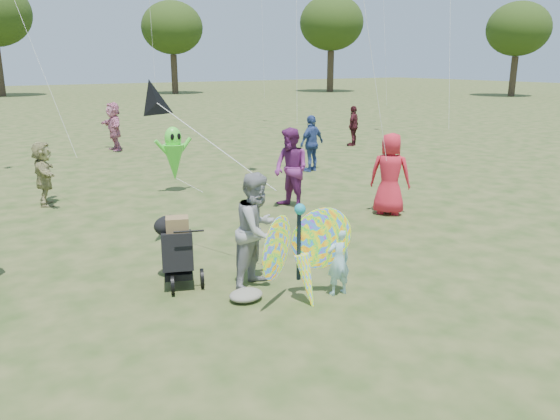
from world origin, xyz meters
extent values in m
plane|color=#51592B|center=(0.00, 0.00, 0.00)|extent=(160.00, 160.00, 0.00)
imported|color=#A0D8E3|center=(0.12, 0.40, 0.52)|extent=(0.41, 0.29, 1.05)
imported|color=gray|center=(-0.70, 1.35, 0.89)|extent=(1.09, 1.01, 1.78)
ellipsoid|color=gray|center=(-1.15, 0.95, 0.08)|extent=(0.51, 0.41, 0.16)
imported|color=red|center=(3.89, 3.26, 0.92)|extent=(1.02, 1.07, 1.85)
imported|color=#314888|center=(5.35, 8.25, 0.88)|extent=(1.10, 0.67, 1.76)
imported|color=#938D5A|center=(-2.51, 8.33, 0.77)|extent=(0.68, 1.49, 1.55)
imported|color=#73266D|center=(2.29, 4.87, 0.95)|extent=(0.82, 1.00, 1.90)
imported|color=#44161D|center=(9.95, 11.67, 0.81)|extent=(1.02, 0.83, 1.62)
imported|color=#C57091|center=(1.39, 15.78, 0.93)|extent=(0.55, 1.72, 1.85)
cube|color=black|center=(-1.72, 2.08, 0.55)|extent=(0.74, 0.97, 0.71)
cube|color=black|center=(-1.72, 2.08, 0.22)|extent=(0.64, 0.79, 0.10)
ellipsoid|color=black|center=(-1.72, 2.33, 0.88)|extent=(0.51, 0.45, 0.33)
cylinder|color=black|center=(-1.96, 1.73, 0.15)|extent=(0.16, 0.30, 0.30)
cylinder|color=black|center=(-1.48, 1.73, 0.15)|extent=(0.16, 0.30, 0.30)
cylinder|color=black|center=(-1.72, 2.53, 0.11)|extent=(0.13, 0.22, 0.22)
cylinder|color=black|center=(-1.72, 1.60, 0.98)|extent=(0.42, 0.19, 0.03)
cube|color=olive|center=(-1.72, 2.03, 0.96)|extent=(0.42, 0.39, 0.26)
ellipsoid|color=#FF2849|center=(-0.90, 0.49, 0.89)|extent=(0.98, 0.71, 1.24)
ellipsoid|color=#FF2849|center=(-0.14, 0.49, 0.89)|extent=(0.98, 0.71, 1.24)
cylinder|color=black|center=(-0.52, 0.51, 0.84)|extent=(0.06, 0.06, 1.00)
cone|color=#FF2849|center=(-0.47, 0.34, 0.30)|extent=(0.36, 0.49, 0.93)
sphere|color=teal|center=(-0.52, 0.49, 1.39)|extent=(0.16, 0.16, 0.16)
cone|color=black|center=(-1.30, 3.74, 2.68)|extent=(0.89, 0.62, 0.81)
cylinder|color=silver|center=(-0.80, 2.59, 2.06)|extent=(1.01, 2.30, 1.25)
cone|color=#4DEC37|center=(0.62, 7.88, 0.80)|extent=(0.56, 0.56, 0.95)
ellipsoid|color=#4DEC37|center=(0.62, 7.88, 1.45)|extent=(0.44, 0.39, 0.57)
ellipsoid|color=black|center=(0.53, 7.70, 1.50)|extent=(0.10, 0.05, 0.17)
ellipsoid|color=black|center=(0.71, 7.70, 1.50)|extent=(0.10, 0.05, 0.17)
cylinder|color=#4DEC37|center=(0.32, 7.88, 1.20)|extent=(0.43, 0.10, 0.49)
cylinder|color=#4DEC37|center=(0.92, 7.88, 1.20)|extent=(0.43, 0.10, 0.49)
cylinder|color=silver|center=(0.92, 7.68, 0.20)|extent=(0.61, 0.41, 0.41)
cylinder|color=#3A2D21|center=(18.00, 50.00, 1.99)|extent=(0.66, 0.67, 3.99)
ellipsoid|color=#2B4214|center=(18.00, 50.00, 6.65)|extent=(6.27, 6.27, 5.33)
cylinder|color=#3A2D21|center=(34.00, 44.00, 2.21)|extent=(0.73, 0.73, 4.41)
ellipsoid|color=#2B4214|center=(34.00, 44.00, 7.35)|extent=(6.93, 6.93, 5.89)
cylinder|color=#3A2D21|center=(44.00, 28.00, 1.89)|extent=(0.63, 0.63, 3.78)
ellipsoid|color=#2B4214|center=(44.00, 28.00, 6.30)|extent=(5.94, 5.94, 5.05)
camera|label=1|loc=(-4.71, -5.47, 3.38)|focal=35.00mm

